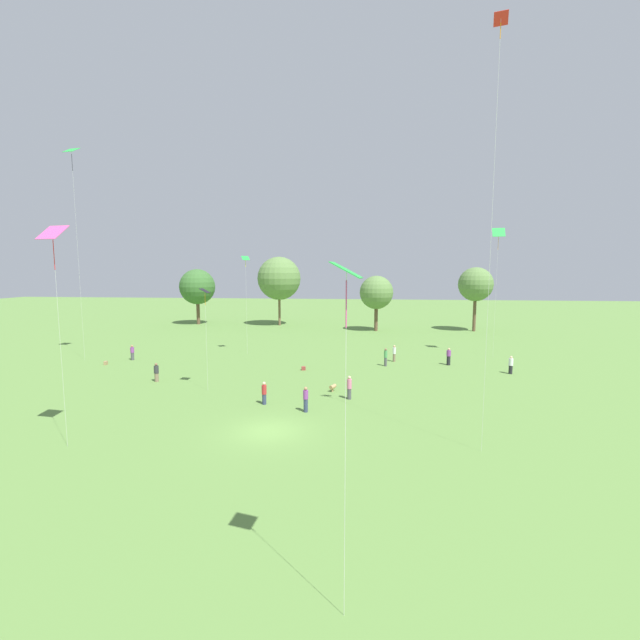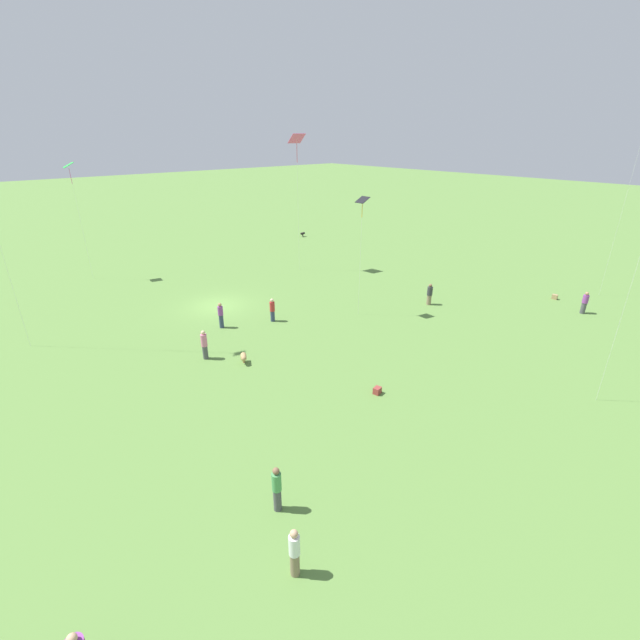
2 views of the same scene
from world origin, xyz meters
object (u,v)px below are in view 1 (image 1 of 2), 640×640
Objects in this scene: picnic_bag_0 at (304,368)px; kite_3 at (499,71)px; person_3 at (449,357)px; kite_5 at (205,295)px; person_4 at (132,353)px; kite_2 at (499,236)px; person_2 at (264,393)px; person_7 at (306,399)px; person_5 at (511,365)px; picnic_bag_1 at (106,363)px; kite_0 at (246,262)px; dog_0 at (333,387)px; person_1 at (156,372)px; person_6 at (386,357)px; kite_1 at (53,238)px; kite_4 at (72,158)px; person_0 at (349,387)px; kite_6 at (346,285)px; person_8 at (394,353)px.

kite_3 is at bearing -54.95° from picnic_bag_0.
kite_5 is (-21.03, -11.71, 6.84)m from person_3.
kite_2 is at bearing 127.39° from person_4.
person_2 is 3.49m from person_7.
person_5 is 4.12× the size of picnic_bag_1.
kite_2 reaches higher than person_3.
dog_0 is at bearing -40.59° from kite_0.
person_2 is at bearing 44.04° from person_7.
person_2 reaches higher than dog_0.
person_6 is (20.05, 8.34, 0.12)m from person_1.
picnic_bag_0 is at bearing -150.57° from person_5.
person_3 is at bearing 95.50° from kite_1.
kite_4 is 2.70× the size of kite_5.
person_0 is 2.49× the size of dog_0.
kite_1 is at bearing 107.46° from kite_6.
dog_0 is at bearing -39.62° from kite_5.
person_5 is at bearing -26.42° from kite_5.
person_4 is 2.28× the size of dog_0.
person_2 is 0.07× the size of kite_4.
kite_0 is 33.06m from kite_3.
kite_6 is at bearing -48.38° from picnic_bag_1.
person_5 is at bearing 54.62° from dog_0.
kite_0 reaches higher than person_2.
person_4 is 3.00m from picnic_bag_1.
kite_3 is at bearing -99.81° from person_0.
kite_3 is 52.91× the size of picnic_bag_1.
kite_2 is (32.26, 14.56, 12.59)m from person_1.
person_2 is at bearing -123.40° from person_5.
kite_6 reaches higher than picnic_bag_1.
person_0 is at bearing 10.03° from kite_3.
kite_5 is (3.62, 11.48, -3.60)m from kite_1.
person_8 is at bearing 56.78° from kite_4.
person_8 is 17.25m from kite_2.
kite_0 is 20.29m from kite_4.
person_0 is at bearing -57.63° from person_2.
kite_4 is 2.25× the size of kite_6.
picnic_bag_1 is (3.68, -1.96, -20.85)m from kite_4.
person_5 is 11.33m from person_8.
person_3 is 1.04× the size of person_5.
person_6 reaches higher than person_5.
kite_3 reaches higher than dog_0.
picnic_bag_1 is at bearing 170.17° from kite_1.
kite_2 is 0.65× the size of kite_3.
person_5 is (38.57, -1.98, 0.03)m from person_4.
person_3 is 1.08× the size of person_4.
person_2 is 16.20m from kite_1.
person_3 is at bearing -32.00° from person_2.
person_2 reaches higher than picnic_bag_1.
picnic_bag_1 reaches higher than picnic_bag_0.
kite_6 is (6.79, -18.40, 8.42)m from person_2.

